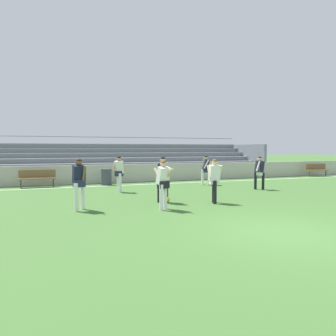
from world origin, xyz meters
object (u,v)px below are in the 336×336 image
soccer_ball (167,200)px  player_white_deep_cover (119,171)px  player_dark_on_ball (163,175)px  bleacher_stand (72,160)px  player_dark_trailing_run (79,179)px  trash_bin (106,177)px  player_dark_challenging (206,168)px  player_dark_pressing_high (259,170)px  player_white_dropping_back (214,177)px  bench_near_wall_gap (317,169)px  bench_centre_sideline (37,177)px  player_white_wide_right (163,180)px

soccer_ball → player_white_deep_cover: bearing=107.9°
player_dark_on_ball → soccer_ball: player_dark_on_ball is taller
bleacher_stand → player_dark_trailing_run: size_ratio=16.35×
trash_bin → player_dark_challenging: (5.17, -1.82, 0.51)m
player_dark_on_ball → player_dark_trailing_run: bearing=-170.4°
player_dark_pressing_high → player_white_dropping_back: bearing=-145.7°
bench_near_wall_gap → player_dark_trailing_run: player_dark_trailing_run is taller
trash_bin → player_dark_challenging: size_ratio=0.55×
bench_centre_sideline → player_white_deep_cover: size_ratio=1.08×
player_dark_challenging → player_dark_pressing_high: (1.55, -2.71, 0.01)m
bench_centre_sideline → player_white_deep_cover: player_white_deep_cover is taller
player_dark_on_ball → player_dark_pressing_high: player_dark_on_ball is taller
player_white_dropping_back → soccer_ball: player_white_dropping_back is taller
soccer_ball → player_dark_trailing_run: bearing=-172.6°
trash_bin → bench_centre_sideline: bearing=176.8°
bench_centre_sideline → player_dark_on_ball: size_ratio=1.05×
bleacher_stand → player_dark_challenging: 9.26m
trash_bin → player_dark_trailing_run: bearing=-105.9°
bench_near_wall_gap → player_dark_trailing_run: bearing=-157.4°
player_dark_pressing_high → player_white_deep_cover: 6.78m
bleacher_stand → player_dark_on_ball: bleacher_stand is taller
trash_bin → player_dark_trailing_run: size_ratio=0.53×
player_dark_challenging → bleacher_stand: bearing=136.5°
player_dark_trailing_run → soccer_ball: bearing=7.4°
player_white_wide_right → bench_near_wall_gap: bearing=28.7°
bleacher_stand → player_dark_trailing_run: 11.47m
player_dark_pressing_high → soccer_ball: (-5.52, -1.97, -0.85)m
player_dark_on_ball → player_dark_challenging: bearing=48.2°
bench_centre_sideline → player_dark_challenging: (8.70, -2.02, 0.41)m
player_white_dropping_back → player_white_deep_cover: 4.92m
bench_near_wall_gap → player_dark_pressing_high: (-8.40, -4.73, 0.42)m
player_dark_trailing_run → player_dark_challenging: player_dark_trailing_run is taller
bleacher_stand → player_white_wide_right: bleacher_stand is taller
trash_bin → player_dark_pressing_high: player_dark_pressing_high is taller
bleacher_stand → player_dark_challenging: (6.72, -6.37, -0.29)m
trash_bin → player_white_wide_right: (0.63, -7.72, 0.52)m
player_dark_trailing_run → player_dark_pressing_high: (8.68, 2.38, -0.05)m
player_dark_challenging → soccer_ball: player_dark_challenging is taller
player_dark_challenging → player_white_wide_right: bearing=-127.6°
player_dark_challenging → player_white_deep_cover: size_ratio=0.97×
player_dark_challenging → soccer_ball: 6.19m
trash_bin → player_dark_pressing_high: (6.72, -4.53, 0.52)m
bench_centre_sideline → player_dark_trailing_run: 7.29m
player_dark_pressing_high → bench_centre_sideline: bearing=155.2°
player_dark_on_ball → player_white_wide_right: player_dark_on_ball is taller
bench_near_wall_gap → player_dark_trailing_run: (-17.09, -7.11, 0.46)m
player_dark_trailing_run → bleacher_stand: bearing=87.9°
bench_centre_sideline → player_dark_on_ball: (4.60, -6.60, 0.48)m
bleacher_stand → bench_centre_sideline: (-1.98, -4.35, -0.70)m
player_dark_on_ball → player_dark_trailing_run: (-3.04, -0.51, -0.02)m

